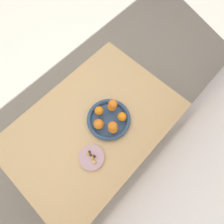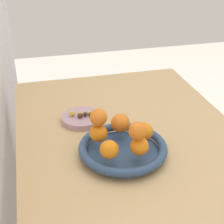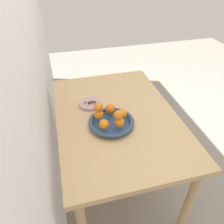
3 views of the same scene
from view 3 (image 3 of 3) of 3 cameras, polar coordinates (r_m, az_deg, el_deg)
ground_plane at (r=1.95m, az=0.89°, el=-18.05°), size 6.00×6.00×0.00m
wall_back at (r=1.13m, az=-22.28°, el=16.34°), size 4.00×0.05×2.50m
dining_table at (r=1.46m, az=1.14°, el=-3.43°), size 1.10×0.76×0.74m
fruit_bowl at (r=1.31m, az=-0.17°, el=-2.72°), size 0.27×0.27×0.04m
candy_dish at (r=1.49m, az=-5.70°, el=2.14°), size 0.15×0.15×0.02m
orange_0 at (r=1.23m, az=-2.09°, el=-3.15°), size 0.06×0.06×0.06m
orange_1 at (r=1.24m, az=1.94°, el=-2.65°), size 0.06×0.06×0.06m
orange_2 at (r=1.31m, az=2.73°, el=-0.37°), size 0.06×0.06×0.06m
orange_3 at (r=1.34m, az=-0.46°, el=0.94°), size 0.06×0.06×0.06m
orange_4 at (r=1.30m, az=-3.48°, el=-0.66°), size 0.06×0.06×0.06m
orange_5 at (r=1.21m, az=1.66°, el=-0.77°), size 0.05×0.05×0.05m
orange_6 at (r=1.27m, az=-3.54°, el=1.34°), size 0.05×0.05×0.05m
candy_ball_0 at (r=1.47m, az=-4.46°, el=2.65°), size 0.02×0.02×0.02m
candy_ball_1 at (r=1.48m, az=-5.94°, el=2.69°), size 0.02×0.02×0.02m
candy_ball_2 at (r=1.48m, az=-5.24°, el=2.70°), size 0.02×0.02×0.02m
candy_ball_3 at (r=1.48m, az=-7.04°, el=2.75°), size 0.02×0.02×0.02m
candy_ball_4 at (r=1.47m, az=-5.97°, el=2.45°), size 0.02×0.02×0.02m
candy_ball_5 at (r=1.48m, az=-4.61°, el=2.86°), size 0.01×0.01×0.01m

